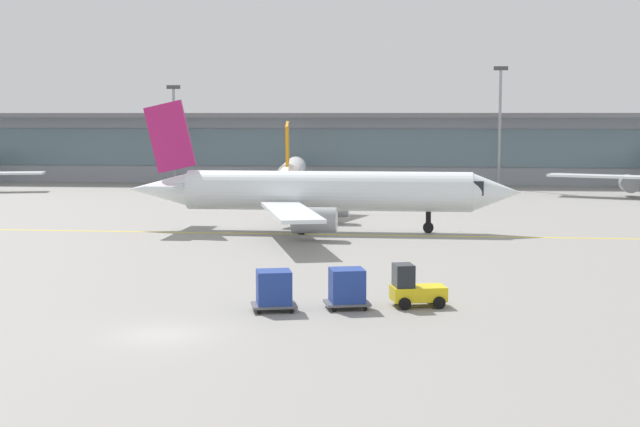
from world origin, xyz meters
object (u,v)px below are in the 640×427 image
Objects in this scene: cargo_dolly_trailing at (274,289)px; gate_airplane_1 at (292,172)px; apron_light_mast_2 at (500,122)px; cargo_dolly_lead at (347,287)px; taxiing_regional_jet at (323,192)px; baggage_tug at (414,288)px; apron_light_mast_1 at (174,130)px.

gate_airplane_1 is at bearing 82.56° from cargo_dolly_trailing.
cargo_dolly_trailing is at bearing -102.66° from apron_light_mast_2.
cargo_dolly_lead is at bearing -0.00° from cargo_dolly_trailing.
baggage_tug is (7.30, -28.88, -2.26)m from taxiing_regional_jet.
gate_airplane_1 is 0.82× the size of taxiing_regional_jet.
cargo_dolly_lead is at bearing -69.58° from apron_light_mast_1.
apron_light_mast_1 reaches higher than taxiing_regional_jet.
taxiing_regional_jet reaches higher than baggage_tug.
baggage_tug is at bearing -98.06° from apron_light_mast_2.
gate_airplane_1 is at bearing 88.39° from baggage_tug.
taxiing_regional_jet reaches higher than cargo_dolly_lead.
baggage_tug is 3.31m from cargo_dolly_lead.
taxiing_regional_jet is at bearing -111.19° from apron_light_mast_2.
gate_airplane_1 is 21.64m from apron_light_mast_1.
apron_light_mast_2 reaches higher than gate_airplane_1.
taxiing_regional_jet is at bearing 89.91° from baggage_tug.
cargo_dolly_trailing is (8.01, -66.72, -1.54)m from gate_airplane_1.
cargo_dolly_lead is at bearing -174.86° from gate_airplane_1.
gate_airplane_1 reaches higher than cargo_dolly_lead.
baggage_tug reaches higher than cargo_dolly_trailing.
cargo_dolly_lead is at bearing -100.33° from apron_light_mast_2.
taxiing_regional_jet is 49.93m from apron_light_mast_2.
apron_light_mast_1 reaches higher than gate_airplane_1.
apron_light_mast_2 is (17.26, 76.86, 7.37)m from cargo_dolly_trailing.
apron_light_mast_1 reaches higher than cargo_dolly_trailing.
apron_light_mast_2 reaches higher than apron_light_mast_1.
taxiing_regional_jet is 30.05m from cargo_dolly_lead.
gate_airplane_1 is 66.85m from cargo_dolly_lead.
cargo_dolly_lead is (4.10, -29.69, -2.10)m from taxiing_regional_jet.
cargo_dolly_trailing is 82.83m from apron_light_mast_1.
apron_light_mast_1 is at bearing 98.39° from baggage_tug.
baggage_tug is (14.62, -65.04, -1.70)m from gate_airplane_1.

